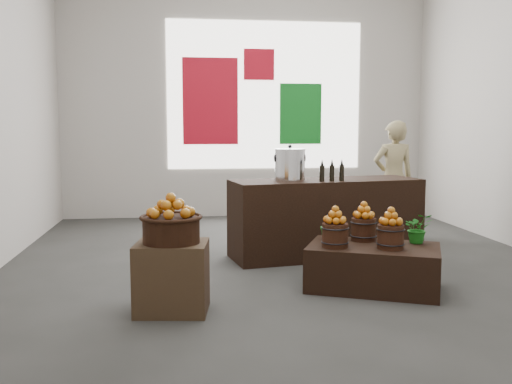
{
  "coord_description": "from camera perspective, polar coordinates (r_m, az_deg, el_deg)",
  "views": [
    {
      "loc": [
        -1.08,
        -5.93,
        1.49
      ],
      "look_at": [
        -0.36,
        -0.4,
        0.85
      ],
      "focal_mm": 40.0,
      "sensor_mm": 36.0,
      "label": 1
    }
  ],
  "objects": [
    {
      "name": "deco_green_right",
      "position": [
        9.61,
        4.47,
        7.79
      ],
      "size": [
        0.7,
        0.04,
        1.0
      ],
      "primitive_type": "cube",
      "color": "#116E1E",
      "rests_on": "back_wall"
    },
    {
      "name": "shopper",
      "position": [
        8.07,
        13.56,
        1.37
      ],
      "size": [
        0.58,
        0.38,
        1.57
      ],
      "primitive_type": "imported",
      "rotation": [
        0.0,
        0.0,
        3.15
      ],
      "color": "#918359",
      "rests_on": "ground"
    },
    {
      "name": "deco_red_left",
      "position": [
        9.42,
        -4.59,
        9.03
      ],
      "size": [
        0.9,
        0.04,
        1.4
      ],
      "primitive_type": "cube",
      "color": "#B40D1F",
      "rests_on": "back_wall"
    },
    {
      "name": "herb_garnish_left",
      "position": [
        5.56,
        7.23,
        -3.27
      ],
      "size": [
        0.19,
        0.18,
        0.28
      ],
      "primitive_type": "imported",
      "rotation": [
        0.0,
        0.0,
        0.42
      ],
      "color": "#156616",
      "rests_on": "display_table"
    },
    {
      "name": "stock_pot_left",
      "position": [
        6.38,
        3.4,
        2.65
      ],
      "size": [
        0.34,
        0.34,
        0.34
      ],
      "primitive_type": "cylinder",
      "color": "silver",
      "rests_on": "counter"
    },
    {
      "name": "apples_in_basket",
      "position": [
        4.57,
        -8.51,
        -1.33
      ],
      "size": [
        0.35,
        0.35,
        0.19
      ],
      "primitive_type": null,
      "color": "#931E04",
      "rests_on": "wicker_basket"
    },
    {
      "name": "crate",
      "position": [
        4.68,
        -8.39,
        -8.43
      ],
      "size": [
        0.62,
        0.54,
        0.57
      ],
      "primitive_type": "cube",
      "rotation": [
        0.0,
        0.0,
        -0.13
      ],
      "color": "#473621",
      "rests_on": "ground"
    },
    {
      "name": "ground",
      "position": [
        6.21,
        2.81,
        -7.33
      ],
      "size": [
        7.0,
        7.0,
        0.0
      ],
      "primitive_type": "plane",
      "color": "#353432",
      "rests_on": "ground"
    },
    {
      "name": "back_opening",
      "position": [
        9.53,
        0.89,
        9.63
      ],
      "size": [
        3.2,
        0.02,
        2.4
      ],
      "primitive_type": "cube",
      "color": "white",
      "rests_on": "back_wall"
    },
    {
      "name": "wicker_basket",
      "position": [
        4.6,
        -8.47,
        -3.78
      ],
      "size": [
        0.45,
        0.45,
        0.21
      ],
      "primitive_type": "cylinder",
      "color": "black",
      "rests_on": "crate"
    },
    {
      "name": "herb_garnish_right",
      "position": [
        5.54,
        15.88,
        -3.5
      ],
      "size": [
        0.29,
        0.26,
        0.28
      ],
      "primitive_type": "imported",
      "rotation": [
        0.0,
        0.0,
        -0.17
      ],
      "color": "#156616",
      "rests_on": "display_table"
    },
    {
      "name": "oil_cruets",
      "position": [
        6.35,
        7.84,
        2.19
      ],
      "size": [
        0.24,
        0.1,
        0.25
      ],
      "primitive_type": null,
      "rotation": [
        0.0,
        0.0,
        0.17
      ],
      "color": "black",
      "rests_on": "counter"
    },
    {
      "name": "apples_in_bucket_rear",
      "position": [
        5.52,
        10.74,
        -1.79
      ],
      "size": [
        0.18,
        0.18,
        0.16
      ],
      "primitive_type": null,
      "color": "#931E04",
      "rests_on": "apple_bucket_rear"
    },
    {
      "name": "apples_in_bucket_front_left",
      "position": [
        5.18,
        7.94,
        -2.29
      ],
      "size": [
        0.18,
        0.18,
        0.16
      ],
      "primitive_type": null,
      "color": "#931E04",
      "rests_on": "apple_bucket_front_left"
    },
    {
      "name": "apple_bucket_front_left",
      "position": [
        5.21,
        7.91,
        -4.32
      ],
      "size": [
        0.23,
        0.23,
        0.22
      ],
      "primitive_type": "cylinder",
      "color": "#39190F",
      "rests_on": "display_table"
    },
    {
      "name": "counter",
      "position": [
        6.61,
        6.97,
        -2.58
      ],
      "size": [
        2.26,
        1.05,
        0.89
      ],
      "primitive_type": "cube",
      "rotation": [
        0.0,
        0.0,
        0.17
      ],
      "color": "black",
      "rests_on": "ground"
    },
    {
      "name": "deco_red_upper",
      "position": [
        9.54,
        0.3,
        12.63
      ],
      "size": [
        0.5,
        0.04,
        0.5
      ],
      "primitive_type": "cube",
      "color": "#B40D1F",
      "rests_on": "back_wall"
    },
    {
      "name": "apples_in_bucket_front_right",
      "position": [
        5.2,
        13.36,
        -2.37
      ],
      "size": [
        0.18,
        0.18,
        0.16
      ],
      "primitive_type": null,
      "color": "#931E04",
      "rests_on": "apple_bucket_front_right"
    },
    {
      "name": "display_table",
      "position": [
        5.39,
        11.64,
        -7.38
      ],
      "size": [
        1.36,
        1.13,
        0.4
      ],
      "primitive_type": "cube",
      "rotation": [
        0.0,
        0.0,
        -0.42
      ],
      "color": "black",
      "rests_on": "ground"
    },
    {
      "name": "apple_bucket_front_right",
      "position": [
        5.23,
        13.31,
        -4.38
      ],
      "size": [
        0.23,
        0.23,
        0.22
      ],
      "primitive_type": "cylinder",
      "color": "#39190F",
      "rests_on": "display_table"
    },
    {
      "name": "apple_bucket_rear",
      "position": [
        5.55,
        10.7,
        -3.69
      ],
      "size": [
        0.23,
        0.23,
        0.22
      ],
      "primitive_type": "cylinder",
      "color": "#39190F",
      "rests_on": "display_table"
    },
    {
      "name": "back_wall",
      "position": [
        9.51,
        -0.94,
        9.63
      ],
      "size": [
        6.0,
        0.04,
        4.0
      ],
      "primitive_type": "cube",
      "color": "#B2ACA4",
      "rests_on": "ground"
    }
  ]
}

